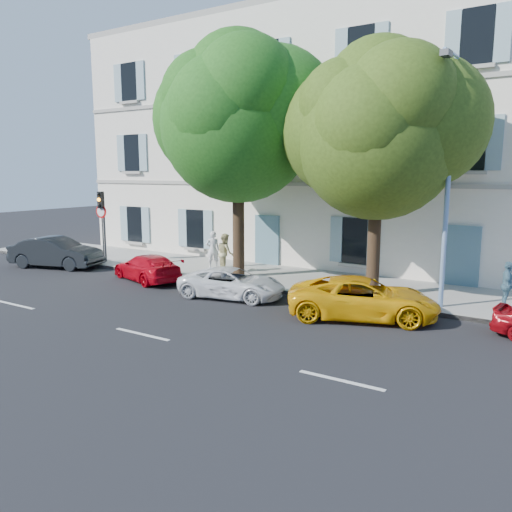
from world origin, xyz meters
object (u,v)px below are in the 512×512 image
Objects in this scene: road_sign at (102,221)px; tree_right at (378,139)px; car_red_coupe at (147,268)px; pedestrian_c at (507,286)px; traffic_light at (102,211)px; street_lamp at (448,169)px; car_white_coupe at (232,283)px; car_dark_sedan at (56,252)px; pedestrian_a at (213,250)px; tree_left at (238,126)px; pedestrian_b at (225,253)px; car_yellow_supercar at (363,298)px.

tree_right is at bearing 1.60° from road_sign.
car_red_coupe is 4.97m from road_sign.
car_red_coupe is 2.47× the size of pedestrian_c.
traffic_light is 0.44× the size of street_lamp.
car_white_coupe is 7.18m from tree_right.
car_dark_sedan is 2.61× the size of pedestrian_a.
pedestrian_a is at bearing 34.00° from car_white_coupe.
road_sign reaches higher than car_white_coupe.
road_sign is (-7.66, -0.58, -4.19)m from tree_left.
traffic_light is 17.90m from pedestrian_c.
pedestrian_c is at bearing 134.82° from pedestrian_a.
pedestrian_b is (6.58, 1.06, -1.64)m from traffic_light.
traffic_light reaches higher than car_white_coupe.
pedestrian_c is at bearing 6.62° from tree_right.
tree_left reaches higher than car_red_coupe.
car_red_coupe is 4.72m from car_white_coupe.
tree_right reaches higher than road_sign.
car_yellow_supercar is 9.01m from tree_left.
car_dark_sedan is at bearing -70.09° from car_red_coupe.
tree_right is at bearing -98.13° from car_dark_sedan.
car_yellow_supercar is 5.57m from tree_right.
car_red_coupe is 10.63m from tree_right.
car_dark_sedan is 5.83m from car_red_coupe.
pedestrian_a is at bearing 47.25° from car_yellow_supercar.
pedestrian_b is at bearing -87.13° from car_dark_sedan.
car_dark_sedan is at bearing -172.13° from tree_right.
road_sign is 1.63× the size of pedestrian_b.
road_sign is at bearing 48.95° from pedestrian_b.
traffic_light is 2.00× the size of pedestrian_b.
pedestrian_c reaches higher than car_white_coupe.
car_red_coupe is at bearing 29.06° from pedestrian_a.
car_yellow_supercar is 1.34× the size of traffic_light.
tree_left is at bearing 4.36° from road_sign.
pedestrian_a reaches higher than car_red_coupe.
tree_right is 5.46× the size of pedestrian_c.
street_lamp is at bearing -9.73° from tree_right.
pedestrian_a reaches higher than car_white_coupe.
pedestrian_c is (8.72, 2.92, 0.39)m from car_white_coupe.
car_dark_sedan is 15.88m from tree_right.
car_yellow_supercar is 0.54× the size of tree_right.
road_sign is (-4.44, 1.56, 1.62)m from car_red_coupe.
tree_right reaches higher than pedestrian_b.
car_red_coupe is 1.12× the size of traffic_light.
tree_left is 6.17× the size of pedestrian_c.
car_dark_sedan is 0.56× the size of street_lamp.
pedestrian_a is (-3.59, 3.65, 0.46)m from car_white_coupe.
pedestrian_c is at bearing -82.04° from car_white_coupe.
tree_left reaches higher than car_dark_sedan.
car_red_coupe is (5.82, 0.13, -0.17)m from car_dark_sedan.
pedestrian_c is (12.32, -0.73, -0.07)m from pedestrian_a.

